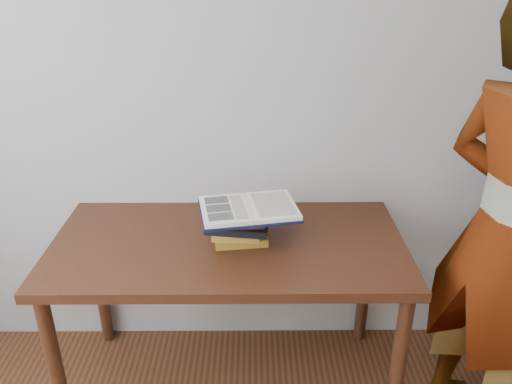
{
  "coord_description": "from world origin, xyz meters",
  "views": [
    {
      "loc": [
        0.2,
        -0.47,
        1.91
      ],
      "look_at": [
        0.21,
        1.35,
        1.05
      ],
      "focal_mm": 35.0,
      "sensor_mm": 36.0,
      "label": 1
    }
  ],
  "objects": [
    {
      "name": "desk",
      "position": [
        0.1,
        1.38,
        0.71
      ],
      "size": [
        1.51,
        0.76,
        0.81
      ],
      "color": "#412310",
      "rests_on": "ground"
    },
    {
      "name": "book_stack",
      "position": [
        0.14,
        1.38,
        0.89
      ],
      "size": [
        0.28,
        0.21,
        0.15
      ],
      "color": "#B07228",
      "rests_on": "desk"
    },
    {
      "name": "open_book",
      "position": [
        0.19,
        1.36,
        0.97
      ],
      "size": [
        0.44,
        0.34,
        0.03
      ],
      "rotation": [
        0.0,
        0.0,
        0.18
      ],
      "color": "black",
      "rests_on": "book_stack"
    },
    {
      "name": "reader",
      "position": [
        1.17,
        1.14,
        0.95
      ],
      "size": [
        0.69,
        0.82,
        1.9
      ],
      "primitive_type": "imported",
      "rotation": [
        0.0,
        0.0,
        1.97
      ],
      "color": "tan",
      "rests_on": "ground"
    }
  ]
}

